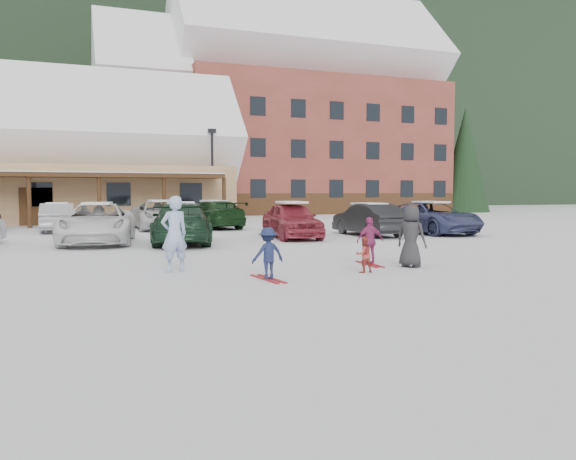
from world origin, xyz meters
name	(u,v)px	position (x,y,z in m)	size (l,w,h in m)	color
ground	(291,274)	(0.00, 0.00, 0.00)	(160.00, 160.00, 0.00)	white
forested_hillside	(105,87)	(0.00, 85.00, 19.00)	(300.00, 70.00, 38.00)	black
day_lodge	(6,161)	(-9.00, 27.96, 3.94)	(29.12, 12.50, 10.38)	tan
alpine_hotel	(288,121)	(14.27, 38.00, 8.63)	(31.48, 14.01, 21.48)	brown
lamp_post	(212,169)	(3.42, 23.14, 3.39)	(0.50, 0.25, 5.98)	black
conifer_1	(465,146)	(30.00, 32.00, 6.26)	(4.84, 4.84, 11.22)	black
conifer_3	(190,160)	(6.00, 44.00, 5.12)	(3.96, 3.96, 9.18)	black
conifer_4	(417,153)	(34.00, 46.00, 6.54)	(5.06, 5.06, 11.73)	black
adult_skier	(174,234)	(-2.54, 1.44, 0.94)	(0.69, 0.45, 1.88)	#A4B9E5
toddler_red	(364,255)	(1.78, -0.35, 0.45)	(0.43, 0.34, 0.89)	#AB3931
child_navy	(268,254)	(-0.76, -0.54, 0.59)	(0.77, 0.44, 1.19)	#192147
skis_child_navy	(268,279)	(-0.76, -0.54, 0.01)	(0.20, 1.40, 0.03)	#A5171B
child_magenta	(370,241)	(2.64, 0.91, 0.65)	(0.76, 0.32, 1.30)	#A6346E
skis_child_magenta	(370,264)	(2.64, 0.91, 0.01)	(0.20, 1.40, 0.03)	#A5171B
bystander_dark	(411,236)	(3.42, 0.10, 0.82)	(0.80, 0.52, 1.64)	#2B2A2D
parked_car_2	(98,223)	(-4.06, 10.01, 0.77)	(2.56, 5.56, 1.55)	white
parked_car_3	(181,223)	(-1.08, 8.86, 0.78)	(2.19, 5.38, 1.56)	#183521
parked_car_4	(292,220)	(3.73, 9.68, 0.77)	(1.81, 4.51, 1.54)	#9E2E3D
parked_car_5	(369,220)	(7.43, 9.66, 0.72)	(1.53, 4.39, 1.45)	black
parked_car_6	(431,218)	(10.80, 9.82, 0.75)	(2.48, 5.37, 1.49)	#383E67
parked_car_9	(58,218)	(-5.69, 17.15, 0.70)	(1.49, 4.27, 1.41)	#ABACB0
parked_car_10	(160,215)	(-0.76, 17.17, 0.75)	(2.50, 5.42, 1.51)	silver
parked_car_11	(214,214)	(2.10, 17.11, 0.74)	(2.07, 5.09, 1.48)	#133315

